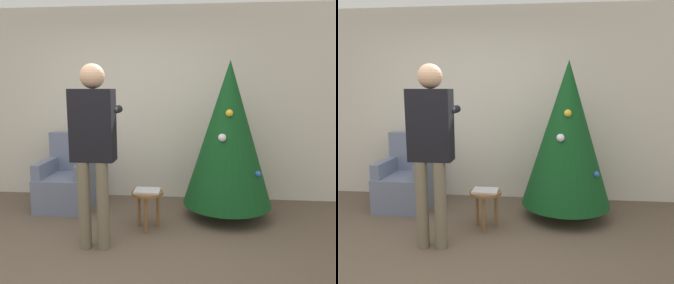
% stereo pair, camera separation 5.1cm
% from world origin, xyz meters
% --- Properties ---
extents(ground_plane, '(14.00, 14.00, 0.00)m').
position_xyz_m(ground_plane, '(0.00, 0.00, 0.00)').
color(ground_plane, brown).
extents(wall_back, '(8.00, 0.06, 2.70)m').
position_xyz_m(wall_back, '(0.00, 2.23, 1.35)').
color(wall_back, beige).
rests_on(wall_back, ground_plane).
extents(christmas_tree, '(1.08, 1.08, 1.91)m').
position_xyz_m(christmas_tree, '(1.28, 1.53, 1.04)').
color(christmas_tree, brown).
rests_on(christmas_tree, ground_plane).
extents(armchair, '(0.67, 0.73, 0.97)m').
position_xyz_m(armchair, '(-0.81, 1.72, 0.33)').
color(armchair, slate).
rests_on(armchair, ground_plane).
extents(person_standing, '(0.43, 0.57, 1.81)m').
position_xyz_m(person_standing, '(-0.09, 0.62, 1.09)').
color(person_standing, '#6B604C').
rests_on(person_standing, ground_plane).
extents(side_stool, '(0.36, 0.36, 0.44)m').
position_xyz_m(side_stool, '(0.36, 1.06, 0.36)').
color(side_stool, brown).
rests_on(side_stool, ground_plane).
extents(laptop, '(0.28, 0.21, 0.02)m').
position_xyz_m(laptop, '(0.36, 1.06, 0.45)').
color(laptop, silver).
rests_on(laptop, side_stool).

